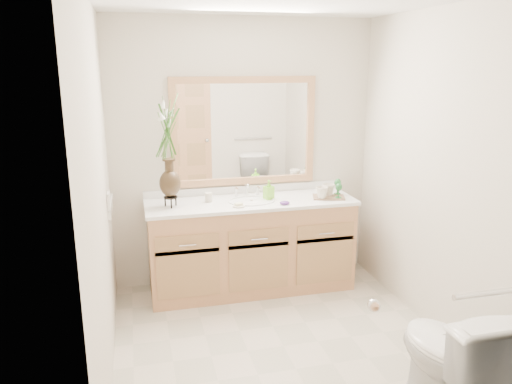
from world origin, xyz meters
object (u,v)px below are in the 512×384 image
object	(u,v)px
tumbler	(209,197)
tray	(329,197)
toilet	(449,359)
flower_vase	(168,139)
soap_bottle	(269,190)

from	to	relation	value
tumbler	tray	size ratio (longest dim) A/B	0.30
toilet	tumbler	xyz separation A→B (m)	(-1.07, 1.98, 0.50)
toilet	tray	size ratio (longest dim) A/B	2.70
flower_vase	tray	xyz separation A→B (m)	(1.40, -0.06, -0.57)
tray	toilet	bearing A→B (deg)	-72.58
tumbler	tray	bearing A→B (deg)	-7.03
toilet	soap_bottle	bearing A→B (deg)	-74.74
toilet	tumbler	size ratio (longest dim) A/B	9.12
toilet	flower_vase	xyz separation A→B (m)	(-1.40, 1.91, 1.04)
tumbler	soap_bottle	xyz separation A→B (m)	(0.54, -0.03, 0.04)
flower_vase	tray	world-z (taller)	flower_vase
flower_vase	tumbler	xyz separation A→B (m)	(0.33, 0.07, -0.53)
soap_bottle	tray	distance (m)	0.54
tray	flower_vase	bearing A→B (deg)	-165.05
flower_vase	tumbler	size ratio (longest dim) A/B	10.31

